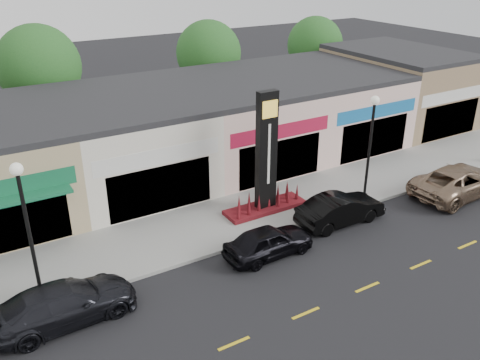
{
  "coord_description": "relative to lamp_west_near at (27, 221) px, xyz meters",
  "views": [
    {
      "loc": [
        -9.54,
        -14.31,
        11.99
      ],
      "look_at": [
        1.43,
        4.0,
        2.2
      ],
      "focal_mm": 38.0,
      "sensor_mm": 36.0,
      "label": 1
    }
  ],
  "objects": [
    {
      "name": "ground",
      "position": [
        8.0,
        -2.5,
        -3.48
      ],
      "size": [
        120.0,
        120.0,
        0.0
      ],
      "primitive_type": "plane",
      "color": "black",
      "rests_on": "ground"
    },
    {
      "name": "car_gold_suv",
      "position": [
        20.79,
        -1.91,
        -2.69
      ],
      "size": [
        2.92,
        5.82,
        1.58
      ],
      "primitive_type": "imported",
      "rotation": [
        0.0,
        0.0,
        1.62
      ],
      "color": "#8F745B",
      "rests_on": "ground"
    },
    {
      "name": "tree_rear_mid",
      "position": [
        16.0,
        17.0,
        1.41
      ],
      "size": [
        4.8,
        4.8,
        7.29
      ],
      "color": "#382619",
      "rests_on": "ground"
    },
    {
      "name": "lamp_west_near",
      "position": [
        0.0,
        0.0,
        0.0
      ],
      "size": [
        0.44,
        0.44,
        5.47
      ],
      "color": "black",
      "rests_on": "sidewalk"
    },
    {
      "name": "car_black_sedan",
      "position": [
        8.96,
        -1.64,
        -2.8
      ],
      "size": [
        1.67,
        4.0,
        1.36
      ],
      "primitive_type": "imported",
      "rotation": [
        0.0,
        0.0,
        1.59
      ],
      "color": "black",
      "rests_on": "ground"
    },
    {
      "name": "shop_pink_w",
      "position": [
        13.5,
        8.97,
        -1.08
      ],
      "size": [
        7.0,
        10.01,
        4.8
      ],
      "color": "#D4A6A1",
      "rests_on": "ground"
    },
    {
      "name": "car_dark_sedan",
      "position": [
        0.53,
        -1.46,
        -2.75
      ],
      "size": [
        2.23,
        5.09,
        1.46
      ],
      "primitive_type": "imported",
      "rotation": [
        0.0,
        0.0,
        1.61
      ],
      "color": "black",
      "rests_on": "ground"
    },
    {
      "name": "sidewalk",
      "position": [
        8.0,
        1.85,
        -3.4
      ],
      "size": [
        52.0,
        4.3,
        0.15
      ],
      "primitive_type": "cube",
      "color": "gray",
      "rests_on": "ground"
    },
    {
      "name": "curb",
      "position": [
        8.0,
        -0.4,
        -3.4
      ],
      "size": [
        52.0,
        0.2,
        0.15
      ],
      "primitive_type": "cube",
      "color": "gray",
      "rests_on": "ground"
    },
    {
      "name": "car_black_conv",
      "position": [
        13.46,
        -1.04,
        -2.75
      ],
      "size": [
        1.59,
        4.43,
        1.46
      ],
      "primitive_type": "imported",
      "rotation": [
        0.0,
        0.0,
        1.56
      ],
      "color": "black",
      "rests_on": "ground"
    },
    {
      "name": "tree_rear_east",
      "position": [
        26.0,
        17.0,
        1.15
      ],
      "size": [
        4.6,
        4.6,
        6.94
      ],
      "color": "#382619",
      "rests_on": "ground"
    },
    {
      "name": "pylon_sign",
      "position": [
        11.0,
        1.7,
        -1.2
      ],
      "size": [
        4.2,
        1.3,
        6.0
      ],
      "color": "#4E0D19",
      "rests_on": "sidewalk"
    },
    {
      "name": "shop_pink_e",
      "position": [
        20.5,
        8.97,
        -1.08
      ],
      "size": [
        7.0,
        10.01,
        4.8
      ],
      "color": "#D4A6A1",
      "rests_on": "ground"
    },
    {
      "name": "lamp_east_near",
      "position": [
        16.0,
        0.0,
        0.0
      ],
      "size": [
        0.44,
        0.44,
        5.47
      ],
      "color": "black",
      "rests_on": "sidewalk"
    },
    {
      "name": "tree_rear_west",
      "position": [
        4.0,
        17.0,
        1.74
      ],
      "size": [
        5.2,
        5.2,
        7.83
      ],
      "color": "#382619",
      "rests_on": "ground"
    },
    {
      "name": "shop_tan",
      "position": [
        27.5,
        8.98,
        -0.83
      ],
      "size": [
        7.0,
        10.01,
        5.3
      ],
      "color": "#7F604A",
      "rests_on": "ground"
    },
    {
      "name": "shop_cream",
      "position": [
        6.5,
        8.97,
        -1.08
      ],
      "size": [
        7.0,
        10.01,
        4.8
      ],
      "color": "beige",
      "rests_on": "ground"
    }
  ]
}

